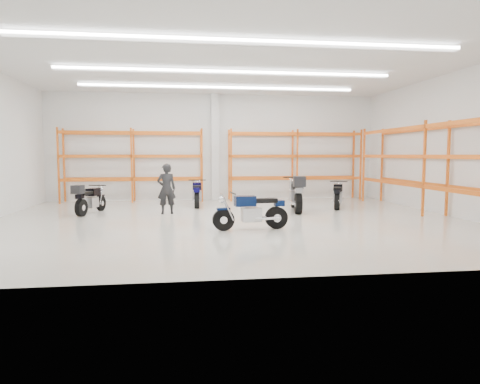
{
  "coord_description": "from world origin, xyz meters",
  "views": [
    {
      "loc": [
        -1.37,
        -12.44,
        1.93
      ],
      "look_at": [
        0.36,
        0.5,
        0.79
      ],
      "focal_mm": 32.0,
      "sensor_mm": 36.0,
      "label": 1
    }
  ],
  "objects": [
    {
      "name": "motorcycle_back_d",
      "position": [
        4.2,
        2.41,
        0.44
      ],
      "size": [
        0.94,
        1.83,
        0.95
      ],
      "color": "black",
      "rests_on": "ground"
    },
    {
      "name": "structural_column",
      "position": [
        0.0,
        5.82,
        2.25
      ],
      "size": [
        0.32,
        0.32,
        4.5
      ],
      "primitive_type": "cube",
      "color": "white",
      "rests_on": "ground"
    },
    {
      "name": "motorcycle_main",
      "position": [
        0.43,
        -1.65,
        0.46
      ],
      "size": [
        1.98,
        0.66,
        0.97
      ],
      "color": "black",
      "rests_on": "ground"
    },
    {
      "name": "pallet_racking_side",
      "position": [
        6.48,
        0.0,
        1.81
      ],
      "size": [
        0.87,
        9.07,
        3.0
      ],
      "color": "orange",
      "rests_on": "ground"
    },
    {
      "name": "motorcycle_back_c",
      "position": [
        2.44,
        1.64,
        0.6
      ],
      "size": [
        0.84,
        2.42,
        1.24
      ],
      "color": "black",
      "rests_on": "ground"
    },
    {
      "name": "pallet_racking_back_right",
      "position": [
        3.4,
        5.48,
        1.79
      ],
      "size": [
        5.67,
        0.87,
        3.0
      ],
      "color": "orange",
      "rests_on": "ground"
    },
    {
      "name": "motorcycle_back_a",
      "position": [
        -4.42,
        1.9,
        0.48
      ],
      "size": [
        0.85,
        1.91,
        1.0
      ],
      "color": "black",
      "rests_on": "ground"
    },
    {
      "name": "standing_man",
      "position": [
        -1.91,
        1.63,
        0.82
      ],
      "size": [
        0.65,
        0.47,
        1.65
      ],
      "primitive_type": "imported",
      "rotation": [
        0.0,
        0.0,
        3.27
      ],
      "color": "black",
      "rests_on": "ground"
    },
    {
      "name": "room_shell",
      "position": [
        0.0,
        0.03,
        3.28
      ],
      "size": [
        14.02,
        12.02,
        4.51
      ],
      "color": "white",
      "rests_on": "ground"
    },
    {
      "name": "pallet_racking_back_left",
      "position": [
        -3.4,
        5.48,
        1.79
      ],
      "size": [
        5.67,
        0.87,
        3.0
      ],
      "color": "orange",
      "rests_on": "ground"
    },
    {
      "name": "ground",
      "position": [
        0.0,
        0.0,
        0.0
      ],
      "size": [
        14.0,
        14.0,
        0.0
      ],
      "primitive_type": "plane",
      "color": "beige",
      "rests_on": "ground"
    },
    {
      "name": "motorcycle_back_b",
      "position": [
        -0.86,
        3.53,
        0.46
      ],
      "size": [
        0.66,
        1.98,
        0.97
      ],
      "color": "black",
      "rests_on": "ground"
    }
  ]
}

